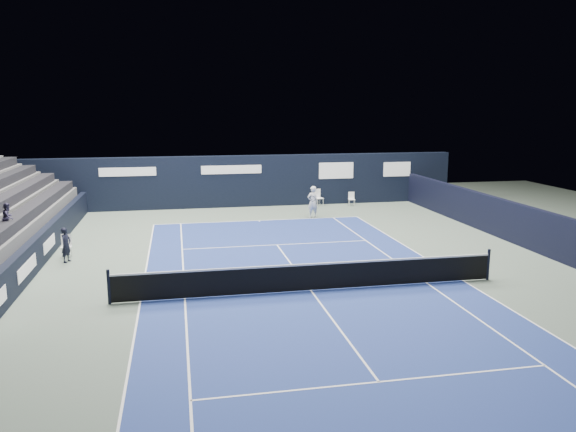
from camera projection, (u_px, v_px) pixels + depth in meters
name	position (u px, v px, depth m)	size (l,w,h in m)	color
ground	(298.00, 274.00, 20.49)	(48.00, 48.00, 0.00)	#505F54
court_surface	(311.00, 291.00, 18.56)	(10.97, 23.77, 0.01)	navy
enclosure_wall_right	(500.00, 218.00, 26.18)	(0.30, 22.00, 1.80)	black
folding_chair_back_a	(318.00, 196.00, 34.44)	(0.57, 0.56, 1.03)	white
folding_chair_back_b	(352.00, 198.00, 34.54)	(0.41, 0.40, 0.84)	white
line_judge_chair	(66.00, 244.00, 22.71)	(0.41, 0.40, 0.91)	silver
line_judge	(66.00, 245.00, 21.89)	(0.50, 0.33, 1.38)	black
court_markings	(311.00, 291.00, 18.56)	(11.03, 23.83, 0.00)	white
tennis_net	(311.00, 276.00, 18.47)	(12.90, 0.10, 1.10)	black
back_sponsor_wall	(248.00, 181.00, 34.15)	(26.00, 0.63, 3.10)	black
side_barrier_left	(45.00, 244.00, 22.38)	(0.33, 22.00, 1.20)	black
tennis_player	(313.00, 202.00, 30.66)	(0.73, 0.91, 1.75)	silver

